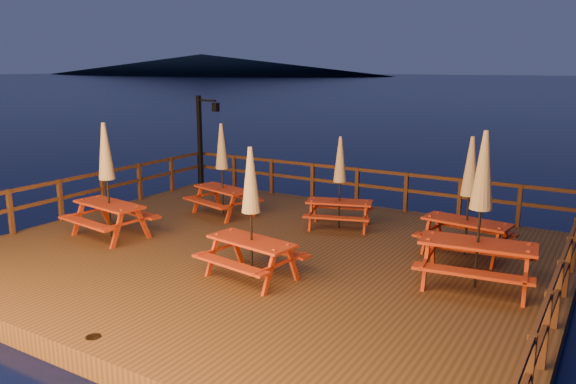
% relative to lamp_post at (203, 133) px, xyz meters
% --- Properties ---
extents(ground, '(500.00, 500.00, 0.00)m').
position_rel_lamp_post_xyz_m(ground, '(5.39, -4.55, -2.20)').
color(ground, black).
rests_on(ground, ground).
extents(deck, '(12.00, 10.00, 0.40)m').
position_rel_lamp_post_xyz_m(deck, '(5.39, -4.55, -2.00)').
color(deck, '#432E15').
rests_on(deck, ground).
extents(deck_piles, '(11.44, 9.44, 1.40)m').
position_rel_lamp_post_xyz_m(deck_piles, '(5.39, -4.55, -2.50)').
color(deck_piles, '#3E2B13').
rests_on(deck_piles, ground).
extents(railing, '(11.80, 9.75, 1.10)m').
position_rel_lamp_post_xyz_m(railing, '(5.39, -2.77, -1.03)').
color(railing, '#3E2B13').
rests_on(railing, deck).
extents(lamp_post, '(0.85, 0.18, 3.00)m').
position_rel_lamp_post_xyz_m(lamp_post, '(0.00, 0.00, 0.00)').
color(lamp_post, black).
rests_on(lamp_post, deck).
extents(headland_left, '(180.00, 84.00, 9.00)m').
position_rel_lamp_post_xyz_m(headland_left, '(-154.61, 185.45, 2.30)').
color(headland_left, black).
rests_on(headland_left, ground).
extents(picnic_table_0, '(1.93, 1.75, 2.29)m').
position_rel_lamp_post_xyz_m(picnic_table_0, '(5.98, -2.07, -0.61)').
color(picnic_table_0, '#98250D').
rests_on(picnic_table_0, deck).
extents(picnic_table_1, '(1.95, 1.67, 2.55)m').
position_rel_lamp_post_xyz_m(picnic_table_1, '(9.19, -2.52, -0.47)').
color(picnic_table_1, '#98250D').
rests_on(picnic_table_1, deck).
extents(picnic_table_2, '(2.20, 1.89, 2.87)m').
position_rel_lamp_post_xyz_m(picnic_table_2, '(9.80, -4.24, -0.30)').
color(picnic_table_2, '#98250D').
rests_on(picnic_table_2, deck).
extents(picnic_table_3, '(2.03, 1.81, 2.47)m').
position_rel_lamp_post_xyz_m(picnic_table_3, '(2.74, -2.56, -0.51)').
color(picnic_table_3, '#98250D').
rests_on(picnic_table_3, deck).
extents(picnic_table_4, '(2.07, 1.79, 2.69)m').
position_rel_lamp_post_xyz_m(picnic_table_4, '(1.69, -5.51, -0.40)').
color(picnic_table_4, '#98250D').
rests_on(picnic_table_4, deck).
extents(picnic_table_5, '(1.96, 1.70, 2.52)m').
position_rel_lamp_post_xyz_m(picnic_table_5, '(6.06, -5.96, -0.49)').
color(picnic_table_5, '#98250D').
rests_on(picnic_table_5, deck).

